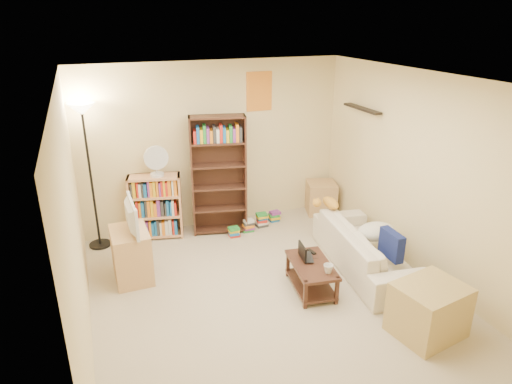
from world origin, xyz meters
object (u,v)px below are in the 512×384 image
Objects in this scene: coffee_table at (311,274)px; tall_bookshelf at (219,173)px; short_bookshelf at (156,207)px; tv_stand at (131,255)px; mug at (328,269)px; television at (127,216)px; sofa at (367,248)px; tabby_cat at (328,203)px; side_table at (321,198)px; end_cabinet at (429,310)px; floor_lamp at (85,135)px; desk_fan at (156,161)px; laptop at (311,257)px.

tall_bookshelf is at bearing 114.65° from coffee_table.
tv_stand is at bearing -102.19° from short_bookshelf.
television is at bearing 148.18° from mug.
tabby_cat is (-0.15, 0.77, 0.36)m from sofa.
tall_bookshelf is 3.40× the size of side_table.
sofa reaches higher than end_cabinet.
floor_lamp reaches higher than side_table.
sofa is at bearing -17.18° from tv_stand.
tabby_cat is 0.25× the size of tall_bookshelf.
coffee_table is at bearing -127.62° from tabby_cat.
end_cabinet is (2.17, -3.18, -0.91)m from desk_fan.
side_table is (3.18, 0.98, -0.06)m from tv_stand.
side_table is at bearing 81.63° from end_cabinet.
laptop reaches higher than coffee_table.
tv_stand is at bearing -71.91° from floor_lamp.
television reaches higher than tabby_cat.
short_bookshelf reaches higher than end_cabinet.
coffee_table is 1.89× the size of desk_fan.
coffee_table is 1.26× the size of end_cabinet.
short_bookshelf is 2.12× the size of desk_fan.
desk_fan is at bearing 133.38° from coffee_table.
coffee_table is 2.66m from desk_fan.
end_cabinet is (3.06, -3.22, -1.35)m from floor_lamp.
side_table is 3.18m from end_cabinet.
floor_lamp reaches higher than end_cabinet.
tall_bookshelf is at bearing -5.48° from floor_lamp.
coffee_table is 1.24× the size of television.
desk_fan is 0.67× the size of end_cabinet.
short_bookshelf reaches higher than side_table.
tall_bookshelf is 0.87× the size of floor_lamp.
mug is 2.84m from desk_fan.
sofa is 3.95m from floor_lamp.
desk_fan is at bearing 124.39° from end_cabinet.
tv_stand is 0.97× the size of end_cabinet.
end_cabinet is (-0.15, -1.35, -0.00)m from sofa.
laptop is 0.34× the size of short_bookshelf.
television is 0.38× the size of tall_bookshelf.
mug is 2.80m from short_bookshelf.
mug is (-0.82, -0.45, 0.12)m from sofa.
end_cabinet is (2.71, -2.17, -0.05)m from tv_stand.
television is 1.36m from floor_lamp.
laptop is 0.16× the size of floor_lamp.
coffee_table is (-0.90, -0.20, -0.07)m from sofa.
mug is 3.55m from floor_lamp.
tv_stand reaches higher than sofa.
sofa is at bearing -99.84° from side_table.
sofa is 1.13× the size of tall_bookshelf.
desk_fan is at bearing 60.71° from tv_stand.
desk_fan is (0.54, 1.01, 0.86)m from tv_stand.
coffee_table is 0.89× the size of short_bookshelf.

